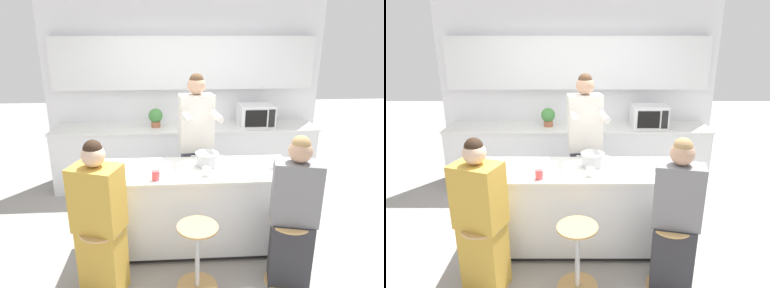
# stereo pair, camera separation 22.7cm
# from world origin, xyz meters

# --- Properties ---
(ground_plane) EXTENTS (16.00, 16.00, 0.00)m
(ground_plane) POSITION_xyz_m (0.00, 0.00, 0.00)
(ground_plane) COLOR gray
(wall_back) EXTENTS (4.13, 0.22, 2.70)m
(wall_back) POSITION_xyz_m (0.00, 1.87, 1.54)
(wall_back) COLOR white
(wall_back) RESTS_ON ground_plane
(back_counter) EXTENTS (3.83, 0.63, 0.93)m
(back_counter) POSITION_xyz_m (0.00, 1.57, 0.47)
(back_counter) COLOR silver
(back_counter) RESTS_ON ground_plane
(kitchen_island) EXTENTS (2.09, 0.71, 0.91)m
(kitchen_island) POSITION_xyz_m (0.00, 0.00, 0.46)
(kitchen_island) COLOR black
(kitchen_island) RESTS_ON ground_plane
(bar_stool_leftmost) EXTENTS (0.38, 0.38, 0.65)m
(bar_stool_leftmost) POSITION_xyz_m (-0.84, -0.66, 0.35)
(bar_stool_leftmost) COLOR tan
(bar_stool_leftmost) RESTS_ON ground_plane
(bar_stool_center) EXTENTS (0.38, 0.38, 0.65)m
(bar_stool_center) POSITION_xyz_m (0.00, -0.67, 0.35)
(bar_stool_center) COLOR tan
(bar_stool_center) RESTS_ON ground_plane
(bar_stool_rightmost) EXTENTS (0.38, 0.38, 0.65)m
(bar_stool_rightmost) POSITION_xyz_m (0.84, -0.65, 0.35)
(bar_stool_rightmost) COLOR tan
(bar_stool_rightmost) RESTS_ON ground_plane
(person_cooking) EXTENTS (0.47, 0.64, 1.82)m
(person_cooking) POSITION_xyz_m (0.09, 0.60, 0.92)
(person_cooking) COLOR #383842
(person_cooking) RESTS_ON ground_plane
(person_wrapped_blanket) EXTENTS (0.48, 0.40, 1.46)m
(person_wrapped_blanket) POSITION_xyz_m (-0.85, -0.64, 0.70)
(person_wrapped_blanket) COLOR gold
(person_wrapped_blanket) RESTS_ON ground_plane
(person_seated_near) EXTENTS (0.45, 0.34, 1.46)m
(person_seated_near) POSITION_xyz_m (0.86, -0.64, 0.67)
(person_seated_near) COLOR #333338
(person_seated_near) RESTS_ON ground_plane
(cooking_pot) EXTENTS (0.34, 0.25, 0.14)m
(cooking_pot) POSITION_xyz_m (0.16, 0.09, 0.99)
(cooking_pot) COLOR #B7BABC
(cooking_pot) RESTS_ON kitchen_island
(fruit_bowl) EXTENTS (0.20, 0.20, 0.08)m
(fruit_bowl) POSITION_xyz_m (0.89, 0.00, 0.95)
(fruit_bowl) COLOR white
(fruit_bowl) RESTS_ON kitchen_island
(coffee_cup_near) EXTENTS (0.11, 0.08, 0.08)m
(coffee_cup_near) POSITION_xyz_m (0.13, -0.17, 0.96)
(coffee_cup_near) COLOR white
(coffee_cup_near) RESTS_ON kitchen_island
(coffee_cup_far) EXTENTS (0.11, 0.08, 0.10)m
(coffee_cup_far) POSITION_xyz_m (-0.37, -0.25, 0.96)
(coffee_cup_far) COLOR #DB4C51
(coffee_cup_far) RESTS_ON kitchen_island
(banana_bunch) EXTENTS (0.14, 0.10, 0.04)m
(banana_bunch) POSITION_xyz_m (-0.93, -0.23, 0.93)
(banana_bunch) COLOR yellow
(banana_bunch) RESTS_ON kitchen_island
(microwave) EXTENTS (0.50, 0.40, 0.32)m
(microwave) POSITION_xyz_m (1.04, 1.54, 1.09)
(microwave) COLOR white
(microwave) RESTS_ON back_counter
(potted_plant) EXTENTS (0.21, 0.21, 0.27)m
(potted_plant) POSITION_xyz_m (-0.43, 1.57, 1.09)
(potted_plant) COLOR #A86042
(potted_plant) RESTS_ON back_counter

